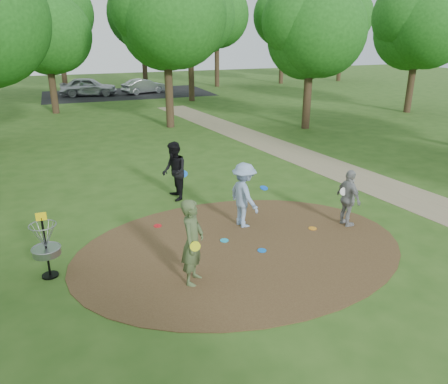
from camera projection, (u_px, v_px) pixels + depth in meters
name	position (u px, v px, depth m)	size (l,w,h in m)	color
ground	(241.00, 248.00, 10.99)	(100.00, 100.00, 0.00)	#2D5119
dirt_clearing	(241.00, 248.00, 10.99)	(8.40, 8.40, 0.02)	#47301C
footpath	(393.00, 191.00, 14.91)	(2.00, 40.00, 0.01)	#8C7A5B
parking_lot	(128.00, 93.00, 37.94)	(14.00, 8.00, 0.01)	black
player_observer_with_disc	(193.00, 242.00, 9.20)	(0.78, 0.84, 1.92)	#495C35
player_throwing_with_disc	(244.00, 195.00, 11.95)	(1.15, 1.28, 1.83)	#8AA4CE
player_walking_with_disc	(174.00, 171.00, 13.88)	(0.79, 0.94, 1.89)	black
player_waiting_with_disc	(349.00, 198.00, 12.00)	(0.51, 0.96, 1.63)	gray
disc_ground_cyan	(224.00, 240.00, 11.34)	(0.22, 0.22, 0.02)	#1BAFDD
disc_ground_blue	(262.00, 250.00, 10.83)	(0.22, 0.22, 0.02)	blue
disc_ground_red	(158.00, 226.00, 12.19)	(0.22, 0.22, 0.02)	red
car_left	(88.00, 87.00, 36.20)	(1.81, 4.51, 1.54)	#B5B6BD
car_right	(144.00, 86.00, 37.67)	(1.31, 3.77, 1.24)	#A0A1A7
disc_ground_orange	(313.00, 228.00, 12.03)	(0.22, 0.22, 0.02)	orange
disc_golf_basket	(45.00, 241.00, 9.45)	(0.63, 0.63, 1.54)	black
tree_ring	(196.00, 30.00, 17.45)	(37.04, 45.49, 8.80)	#332316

